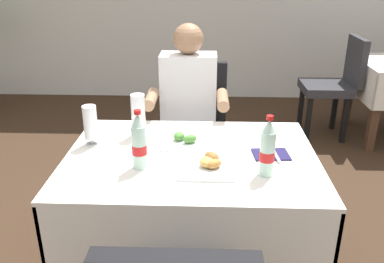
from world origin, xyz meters
TOP-DOWN VIEW (x-y plane):
  - main_dining_table at (0.11, 0.20)m, footprint 1.21×0.89m
  - chair_far_diner_seat at (0.11, 1.03)m, footprint 0.44×0.50m
  - seated_diner_far at (0.06, 0.92)m, footprint 0.50×0.46m
  - plate_near_camera at (0.19, 0.06)m, footprint 0.25×0.25m
  - plate_far_diner at (0.07, 0.34)m, footprint 0.24×0.24m
  - beer_glass_left at (-0.40, 0.30)m, footprint 0.07×0.07m
  - beer_glass_middle at (-0.18, 0.42)m, footprint 0.07×0.07m
  - cola_bottle_primary at (0.44, 0.01)m, footprint 0.07×0.07m
  - cola_bottle_secondary at (-0.12, 0.06)m, footprint 0.07×0.07m
  - napkin_cutlery_set at (0.49, 0.21)m, footprint 0.18×0.19m
  - background_chair_left at (1.41, 2.22)m, footprint 0.50×0.44m

SIDE VIEW (x-z plane):
  - chair_far_diner_seat at x=0.11m, z-range 0.07..1.04m
  - background_chair_left at x=1.41m, z-range 0.07..1.04m
  - main_dining_table at x=0.11m, z-range 0.21..0.95m
  - seated_diner_far at x=0.06m, z-range 0.08..1.34m
  - napkin_cutlery_set at x=0.49m, z-range 0.75..0.76m
  - plate_far_diner at x=0.07m, z-range 0.73..0.79m
  - plate_near_camera at x=0.19m, z-range 0.73..0.80m
  - beer_glass_left at x=-0.40m, z-range 0.75..0.96m
  - beer_glass_middle at x=-0.18m, z-range 0.75..0.98m
  - cola_bottle_secondary at x=-0.12m, z-range 0.73..1.01m
  - cola_bottle_primary at x=0.44m, z-range 0.73..1.01m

